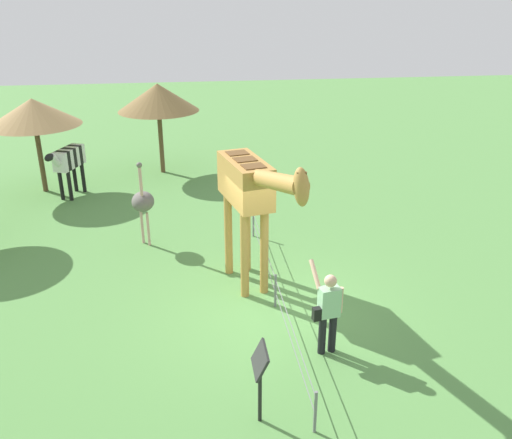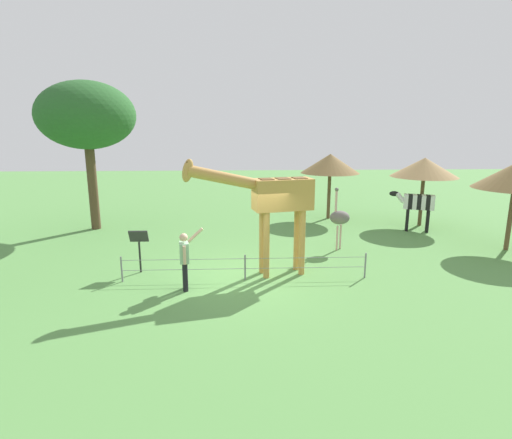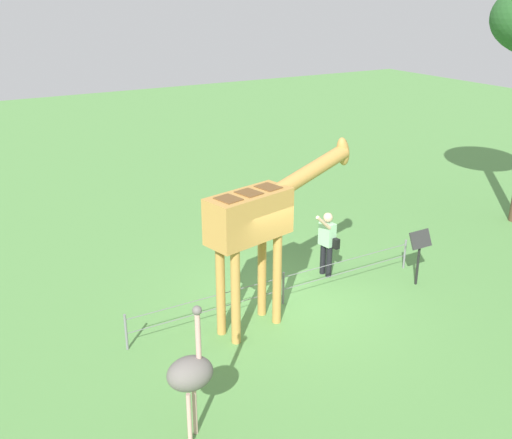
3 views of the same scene
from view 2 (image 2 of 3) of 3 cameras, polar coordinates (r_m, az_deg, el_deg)
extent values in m
plane|color=#568E47|center=(11.97, -1.53, -8.29)|extent=(60.00, 60.00, 0.00)
cylinder|color=#BC8942|center=(11.76, 1.47, -3.63)|extent=(0.18, 0.18, 1.96)
cylinder|color=#BC8942|center=(12.17, 0.86, -3.07)|extent=(0.18, 0.18, 1.96)
cylinder|color=#BC8942|center=(12.12, 6.46, -3.22)|extent=(0.18, 0.18, 1.96)
cylinder|color=#BC8942|center=(12.51, 5.71, -2.68)|extent=(0.18, 0.18, 1.96)
cube|color=#BC8942|center=(11.81, 3.75, 3.54)|extent=(1.81, 1.06, 0.90)
cube|color=brown|center=(11.59, 1.44, 5.69)|extent=(0.45, 0.51, 0.02)
cube|color=brown|center=(11.75, 3.79, 5.76)|extent=(0.45, 0.51, 0.02)
cube|color=brown|center=(11.92, 6.07, 5.82)|extent=(0.45, 0.51, 0.02)
cylinder|color=#BC8942|center=(11.31, -4.15, 5.75)|extent=(2.19, 0.80, 0.80)
ellipsoid|color=#BC8942|center=(11.12, -9.52, 6.76)|extent=(0.47, 0.35, 0.69)
cylinder|color=brown|center=(11.04, -9.59, 7.66)|extent=(0.05, 0.05, 0.14)
cylinder|color=brown|center=(11.16, -9.52, 7.71)|extent=(0.05, 0.05, 0.14)
cylinder|color=black|center=(11.34, -9.89, -7.62)|extent=(0.14, 0.14, 0.78)
cylinder|color=black|center=(11.15, -9.85, -7.98)|extent=(0.14, 0.14, 0.78)
cube|color=#93C699|center=(11.03, -10.00, -4.56)|extent=(0.29, 0.39, 0.55)
sphere|color=#D8AD8C|center=(10.91, -10.09, -2.48)|extent=(0.22, 0.22, 0.22)
cylinder|color=#D8AD8C|center=(11.08, -8.53, -2.23)|extent=(0.47, 0.15, 0.43)
cylinder|color=#D8AD8C|center=(10.82, -9.96, -4.93)|extent=(0.08, 0.08, 0.50)
cube|color=black|center=(11.29, -10.26, -5.09)|extent=(0.15, 0.22, 0.24)
cylinder|color=black|center=(18.28, 20.38, -0.09)|extent=(0.12, 0.12, 0.95)
cylinder|color=black|center=(18.57, 20.36, 0.11)|extent=(0.12, 0.12, 0.95)
cylinder|color=black|center=(18.33, 22.88, -0.27)|extent=(0.12, 0.12, 0.95)
cylinder|color=black|center=(18.62, 22.82, -0.07)|extent=(0.12, 0.12, 0.95)
cube|color=silver|center=(18.34, 23.41, 2.17)|extent=(0.32, 0.47, 0.60)
cube|color=black|center=(18.33, 22.88, 2.21)|extent=(0.32, 0.47, 0.60)
cube|color=silver|center=(18.31, 22.34, 2.25)|extent=(0.32, 0.47, 0.60)
cube|color=black|center=(18.30, 21.81, 2.29)|extent=(0.32, 0.47, 0.60)
cube|color=silver|center=(18.29, 21.28, 2.33)|extent=(0.32, 0.47, 0.60)
cube|color=black|center=(18.28, 20.74, 2.37)|extent=(0.32, 0.47, 0.60)
cube|color=silver|center=(18.28, 20.20, 2.41)|extent=(0.32, 0.47, 0.60)
cylinder|color=silver|center=(18.25, 19.50, 2.92)|extent=(0.48, 0.35, 0.47)
ellipsoid|color=black|center=(18.22, 18.75, 3.44)|extent=(0.44, 0.31, 0.22)
cylinder|color=#CC9E93|center=(14.79, 11.26, -2.56)|extent=(0.07, 0.07, 0.90)
cylinder|color=#CC9E93|center=(14.98, 11.71, -2.38)|extent=(0.07, 0.07, 0.90)
ellipsoid|color=#66605B|center=(14.71, 11.62, 0.27)|extent=(0.70, 0.56, 0.49)
cylinder|color=#CC9E93|center=(14.56, 11.14, 2.38)|extent=(0.08, 0.08, 0.80)
sphere|color=#66605B|center=(14.49, 11.22, 4.13)|extent=(0.14, 0.14, 0.14)
cylinder|color=brown|center=(19.75, 10.15, 3.27)|extent=(0.16, 0.16, 2.19)
cone|color=brown|center=(19.55, 10.33, 7.72)|extent=(2.75, 2.75, 0.89)
cylinder|color=brown|center=(19.45, 22.10, 2.36)|extent=(0.16, 0.16, 2.18)
cone|color=#997A4C|center=(19.26, 22.48, 6.76)|extent=(2.85, 2.85, 0.83)
cylinder|color=brown|center=(16.98, 31.95, -0.02)|extent=(0.16, 0.16, 2.21)
cylinder|color=brown|center=(18.66, -21.84, 4.17)|extent=(0.39, 0.39, 3.59)
ellipsoid|color=#285B28|center=(18.49, -22.63, 13.31)|extent=(3.93, 3.93, 2.75)
cylinder|color=black|center=(12.83, -15.91, -5.08)|extent=(0.06, 0.06, 0.95)
cube|color=#2D2D2D|center=(12.65, -16.09, -2.26)|extent=(0.56, 0.21, 0.38)
cylinder|color=slate|center=(12.35, 15.02, -6.23)|extent=(0.05, 0.05, 0.75)
cylinder|color=slate|center=(11.79, -1.54, -6.70)|extent=(0.05, 0.05, 0.75)
cylinder|color=slate|center=(12.24, -18.27, -6.62)|extent=(0.05, 0.05, 0.75)
cube|color=slate|center=(11.70, -1.55, -5.49)|extent=(7.00, 0.01, 0.01)
cube|color=slate|center=(11.80, -1.54, -6.87)|extent=(7.00, 0.01, 0.01)
camera|label=1|loc=(15.93, -40.35, 16.33)|focal=38.00mm
camera|label=3|loc=(21.62, 15.21, 17.87)|focal=41.33mm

